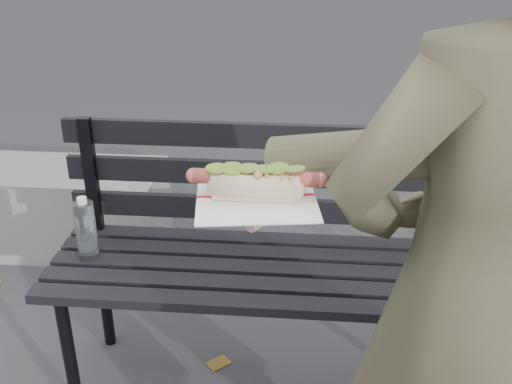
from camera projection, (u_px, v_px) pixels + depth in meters
park_bench at (285, 243)px, 1.89m from camera, size 1.50×0.44×0.88m
concrete_block at (37, 207)px, 2.82m from camera, size 1.20×0.40×0.40m
person at (472, 299)px, 1.10m from camera, size 0.72×0.61×1.67m
held_hotdog at (375, 163)px, 0.98m from camera, size 0.62×0.30×0.20m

